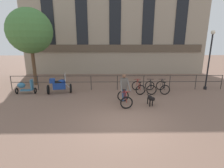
% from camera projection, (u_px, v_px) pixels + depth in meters
% --- Properties ---
extents(ground_plane, '(60.00, 60.00, 0.00)m').
position_uv_depth(ground_plane, '(123.00, 125.00, 7.53)').
color(ground_plane, '#7A5B4C').
extents(canal_railing, '(15.05, 0.05, 1.05)m').
position_uv_depth(canal_railing, '(117.00, 80.00, 12.37)').
color(canal_railing, '#2D2B28').
rests_on(canal_railing, ground_plane).
extents(building_facade, '(18.00, 0.72, 9.71)m').
position_uv_depth(building_facade, '(115.00, 25.00, 16.89)').
color(building_facade, gray).
rests_on(building_facade, ground_plane).
extents(cyclist_with_bike, '(0.78, 1.22, 1.70)m').
position_uv_depth(cyclist_with_bike, '(124.00, 91.00, 9.66)').
color(cyclist_with_bike, black).
rests_on(cyclist_with_bike, ground_plane).
extents(dog, '(0.31, 0.98, 0.61)m').
position_uv_depth(dog, '(151.00, 98.00, 9.48)').
color(dog, black).
rests_on(dog, ground_plane).
extents(parked_motorcycle, '(1.66, 0.89, 1.35)m').
position_uv_depth(parked_motorcycle, '(59.00, 85.00, 11.59)').
color(parked_motorcycle, black).
rests_on(parked_motorcycle, ground_plane).
extents(parked_bicycle_near_lamp, '(0.78, 1.17, 0.86)m').
position_uv_depth(parked_bicycle_near_lamp, '(138.00, 87.00, 11.85)').
color(parked_bicycle_near_lamp, black).
rests_on(parked_bicycle_near_lamp, ground_plane).
extents(parked_bicycle_mid_left, '(0.78, 1.18, 0.86)m').
position_uv_depth(parked_bicycle_mid_left, '(151.00, 87.00, 11.86)').
color(parked_bicycle_mid_left, black).
rests_on(parked_bicycle_mid_left, ground_plane).
extents(parked_bicycle_mid_right, '(0.68, 1.12, 0.86)m').
position_uv_depth(parked_bicycle_mid_right, '(163.00, 87.00, 11.88)').
color(parked_bicycle_mid_right, black).
rests_on(parked_bicycle_mid_right, ground_plane).
extents(parked_scooter, '(1.30, 0.47, 0.96)m').
position_uv_depth(parked_scooter, '(25.00, 87.00, 11.56)').
color(parked_scooter, black).
rests_on(parked_scooter, ground_plane).
extents(street_lamp, '(0.28, 0.28, 4.11)m').
position_uv_depth(street_lamp, '(210.00, 57.00, 12.06)').
color(street_lamp, black).
rests_on(street_lamp, ground_plane).
extents(tree_canalside_left, '(3.30, 3.30, 5.74)m').
position_uv_depth(tree_canalside_left, '(30.00, 31.00, 12.90)').
color(tree_canalside_left, brown).
rests_on(tree_canalside_left, ground_plane).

